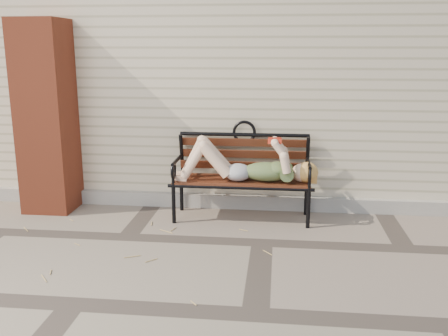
# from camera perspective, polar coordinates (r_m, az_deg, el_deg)

# --- Properties ---
(ground) EXTENTS (80.00, 80.00, 0.00)m
(ground) POSITION_cam_1_polar(r_m,az_deg,el_deg) (4.55, 4.38, -8.51)
(ground) COLOR #75655A
(ground) RESTS_ON ground
(house_wall) EXTENTS (8.00, 4.00, 3.00)m
(house_wall) POSITION_cam_1_polar(r_m,az_deg,el_deg) (7.22, 5.47, 11.88)
(house_wall) COLOR beige
(house_wall) RESTS_ON ground
(foundation_strip) EXTENTS (8.00, 0.10, 0.15)m
(foundation_strip) POSITION_cam_1_polar(r_m,az_deg,el_deg) (5.44, 4.76, -3.94)
(foundation_strip) COLOR #ADA89C
(foundation_strip) RESTS_ON ground
(brick_pillar) EXTENTS (0.50, 0.50, 2.00)m
(brick_pillar) POSITION_cam_1_polar(r_m,az_deg,el_deg) (5.57, -19.60, 5.50)
(brick_pillar) COLOR #9A3C22
(brick_pillar) RESTS_ON ground
(garden_bench) EXTENTS (1.50, 0.60, 0.97)m
(garden_bench) POSITION_cam_1_polar(r_m,az_deg,el_deg) (5.09, 2.14, 0.36)
(garden_bench) COLOR black
(garden_bench) RESTS_ON ground
(reading_woman) EXTENTS (1.42, 0.32, 0.45)m
(reading_woman) POSITION_cam_1_polar(r_m,az_deg,el_deg) (4.96, 2.18, 0.41)
(reading_woman) COLOR #0A4048
(reading_woman) RESTS_ON ground
(straw_scatter) EXTENTS (2.82, 1.78, 0.01)m
(straw_scatter) POSITION_cam_1_polar(r_m,az_deg,el_deg) (4.70, -13.25, -8.04)
(straw_scatter) COLOR tan
(straw_scatter) RESTS_ON ground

